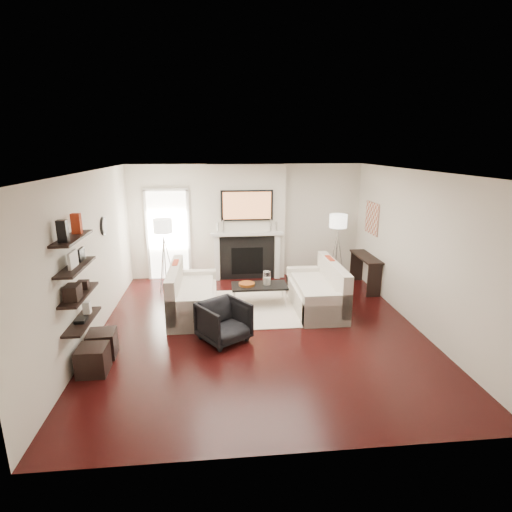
{
  "coord_description": "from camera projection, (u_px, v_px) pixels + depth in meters",
  "views": [
    {
      "loc": [
        -0.69,
        -6.4,
        3.07
      ],
      "look_at": [
        0.0,
        0.6,
        1.15
      ],
      "focal_mm": 28.0,
      "sensor_mm": 36.0,
      "label": 1
    }
  ],
  "objects": [
    {
      "name": "room_envelope",
      "position": [
        260.0,
        254.0,
        6.66
      ],
      "size": [
        6.0,
        6.0,
        6.0
      ],
      "color": "black",
      "rests_on": "ground"
    },
    {
      "name": "chimney_breast",
      "position": [
        247.0,
        223.0,
        9.42
      ],
      "size": [
        1.8,
        0.25,
        2.7
      ],
      "primitive_type": "cube",
      "color": "silver",
      "rests_on": "floor"
    },
    {
      "name": "fireplace_surround",
      "position": [
        247.0,
        258.0,
        9.51
      ],
      "size": [
        1.3,
        0.02,
        1.04
      ],
      "primitive_type": "cube",
      "color": "black",
      "rests_on": "floor"
    },
    {
      "name": "firebox",
      "position": [
        247.0,
        261.0,
        9.52
      ],
      "size": [
        0.75,
        0.02,
        0.65
      ],
      "primitive_type": "cube",
      "color": "black",
      "rests_on": "floor"
    },
    {
      "name": "mantel_pilaster_l",
      "position": [
        217.0,
        258.0,
        9.4
      ],
      "size": [
        0.12,
        0.08,
        1.1
      ],
      "primitive_type": "cube",
      "color": "white",
      "rests_on": "floor"
    },
    {
      "name": "mantel_pilaster_r",
      "position": [
        277.0,
        256.0,
        9.54
      ],
      "size": [
        0.12,
        0.08,
        1.1
      ],
      "primitive_type": "cube",
      "color": "white",
      "rests_on": "floor"
    },
    {
      "name": "mantel_shelf",
      "position": [
        247.0,
        234.0,
        9.3
      ],
      "size": [
        1.7,
        0.18,
        0.07
      ],
      "primitive_type": "cube",
      "color": "white",
      "rests_on": "chimney_breast"
    },
    {
      "name": "tv_body",
      "position": [
        247.0,
        205.0,
        9.15
      ],
      "size": [
        1.2,
        0.06,
        0.7
      ],
      "primitive_type": "cube",
      "color": "black",
      "rests_on": "chimney_breast"
    },
    {
      "name": "tv_screen",
      "position": [
        247.0,
        206.0,
        9.12
      ],
      "size": [
        1.1,
        0.0,
        0.62
      ],
      "primitive_type": "cube",
      "color": "#BF723F",
      "rests_on": "tv_body"
    },
    {
      "name": "candlestick_l_tall",
      "position": [
        223.0,
        226.0,
        9.21
      ],
      "size": [
        0.04,
        0.04,
        0.3
      ],
      "primitive_type": "cylinder",
      "color": "silver",
      "rests_on": "mantel_shelf"
    },
    {
      "name": "candlestick_l_short",
      "position": [
        218.0,
        228.0,
        9.21
      ],
      "size": [
        0.04,
        0.04,
        0.24
      ],
      "primitive_type": "cylinder",
      "color": "silver",
      "rests_on": "mantel_shelf"
    },
    {
      "name": "candlestick_r_tall",
      "position": [
        271.0,
        225.0,
        9.32
      ],
      "size": [
        0.04,
        0.04,
        0.3
      ],
      "primitive_type": "cylinder",
      "color": "silver",
      "rests_on": "mantel_shelf"
    },
    {
      "name": "candlestick_r_short",
      "position": [
        276.0,
        227.0,
        9.34
      ],
      "size": [
        0.04,
        0.04,
        0.24
      ],
      "primitive_type": "cylinder",
      "color": "silver",
      "rests_on": "mantel_shelf"
    },
    {
      "name": "hallway_panel",
      "position": [
        168.0,
        236.0,
        9.42
      ],
      "size": [
        0.9,
        0.02,
        2.1
      ],
      "primitive_type": "cube",
      "color": "white",
      "rests_on": "floor"
    },
    {
      "name": "door_trim_l",
      "position": [
        147.0,
        236.0,
        9.36
      ],
      "size": [
        0.06,
        0.06,
        2.16
      ],
      "primitive_type": "cube",
      "color": "white",
      "rests_on": "floor"
    },
    {
      "name": "door_trim_r",
      "position": [
        189.0,
        235.0,
        9.45
      ],
      "size": [
        0.06,
        0.06,
        2.16
      ],
      "primitive_type": "cube",
      "color": "white",
      "rests_on": "floor"
    },
    {
      "name": "door_trim_top",
      "position": [
        165.0,
        190.0,
        9.12
      ],
      "size": [
        1.02,
        0.06,
        0.06
      ],
      "primitive_type": "cube",
      "color": "white",
      "rests_on": "wall_back"
    },
    {
      "name": "rug",
      "position": [
        261.0,
        307.0,
        7.91
      ],
      "size": [
        2.6,
        2.0,
        0.01
      ],
      "primitive_type": "cube",
      "color": "beige",
      "rests_on": "floor"
    },
    {
      "name": "loveseat_left_base",
      "position": [
        194.0,
        303.0,
        7.6
      ],
      "size": [
        0.85,
        1.8,
        0.42
      ],
      "primitive_type": "cube",
      "color": "beige",
      "rests_on": "floor"
    },
    {
      "name": "loveseat_left_back",
      "position": [
        175.0,
        288.0,
        7.48
      ],
      "size": [
        0.18,
        1.8,
        0.8
      ],
      "primitive_type": "cube",
      "color": "beige",
      "rests_on": "floor"
    },
    {
      "name": "loveseat_left_arm_n",
      "position": [
        191.0,
        316.0,
        6.8
      ],
      "size": [
        0.85,
        0.18,
        0.6
      ],
      "primitive_type": "cube",
      "color": "beige",
      "rests_on": "floor"
    },
    {
      "name": "loveseat_left_arm_s",
      "position": [
        196.0,
        284.0,
        8.35
      ],
      "size": [
        0.85,
        0.18,
        0.6
      ],
      "primitive_type": "cube",
      "color": "beige",
      "rests_on": "floor"
    },
    {
      "name": "loveseat_left_cushion",
      "position": [
        196.0,
        290.0,
        7.53
      ],
      "size": [
        0.63,
        1.44,
        0.1
      ],
      "primitive_type": "cube",
      "color": "beige",
      "rests_on": "loveseat_left_base"
    },
    {
      "name": "pillow_left_orange",
      "position": [
        176.0,
        272.0,
        7.72
      ],
      "size": [
        0.1,
        0.42,
        0.42
      ],
      "primitive_type": "cube",
      "color": "#9A2A13",
      "rests_on": "loveseat_left_cushion"
    },
    {
      "name": "pillow_left_charcoal",
      "position": [
        173.0,
        283.0,
        7.14
      ],
      "size": [
        0.1,
        0.4,
        0.4
      ],
      "primitive_type": "cube",
      "color": "black",
      "rests_on": "loveseat_left_cushion"
    },
    {
      "name": "loveseat_right_base",
      "position": [
        316.0,
        298.0,
        7.82
      ],
      "size": [
        0.85,
        1.8,
        0.42
      ],
      "primitive_type": "cube",
      "color": "beige",
      "rests_on": "floor"
    },
    {
      "name": "loveseat_right_back",
      "position": [
        333.0,
        282.0,
        7.77
      ],
      "size": [
        0.18,
        1.8,
        0.8
      ],
      "primitive_type": "cube",
      "color": "beige",
      "rests_on": "floor"
    },
    {
      "name": "loveseat_right_arm_n",
      "position": [
        327.0,
        310.0,
        7.02
      ],
      "size": [
        0.85,
        0.18,
        0.6
      ],
      "primitive_type": "cube",
      "color": "beige",
      "rests_on": "floor"
    },
    {
      "name": "loveseat_right_arm_s",
      "position": [
        307.0,
        281.0,
        8.58
      ],
      "size": [
        0.85,
        0.18,
        0.6
      ],
      "primitive_type": "cube",
      "color": "beige",
      "rests_on": "floor"
    },
    {
      "name": "loveseat_right_cushion",
      "position": [
        314.0,
        286.0,
        7.75
      ],
      "size": [
        0.63,
        1.44,
        0.1
      ],
      "primitive_type": "cube",
      "color": "beige",
      "rests_on": "loveseat_right_base"
    },
    {
      "name": "pillow_right_orange",
      "position": [
        329.0,
        268.0,
        8.01
      ],
      "size": [
        0.1,
        0.42,
        0.42
      ],
      "primitive_type": "cube",
      "color": "#9A2A13",
      "rests_on": "loveseat_right_cushion"
    },
    {
      "name": "pillow_right_charcoal",
      "position": [
        338.0,
        278.0,
        7.43
      ],
      "size": [
        0.1,
        0.4,
        0.4
      ],
      "primitive_type": "cube",
      "color": "black",
      "rests_on": "loveseat_right_cushion"
    },
    {
      "name": "coffee_table",
      "position": [
        259.0,
        286.0,
        7.95
      ],
      "size": [
        1.1,
        0.55,
        0.04
      ],
      "primitive_type": "cube",
      "color": "black",
      "rests_on": "floor"
    },
    {
      "name": "coffee_leg_nw",
      "position": [
        235.0,
        301.0,
        7.75
      ],
      "size": [
        0.02,
        0.02,
        0.38
      ],
      "primitive_type": "cylinder",
      "color": "silver",
      "rests_on": "floor"
    },
    {
      "name": "coffee_leg_ne",
      "position": [
        286.0,
        299.0,
        7.84
      ],
      "size": [
        0.02,
        0.02,
        0.38
      ],
      "primitive_type": "cylinder",
      "color": "silver",
      "rests_on": "floor"
    },
    {
      "name": "coffee_leg_sw",
      "position": [
        234.0,
        293.0,
        8.17
      ],
      "size": [
        0.02,
        0.02,
        0.38
      ],
      "primitive_type": "cylinder",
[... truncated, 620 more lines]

